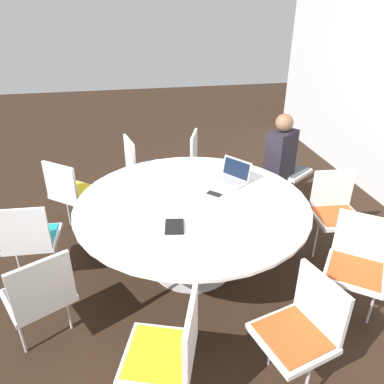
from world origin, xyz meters
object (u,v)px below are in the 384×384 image
at_px(chair_9, 336,208).
at_px(chair_4, 30,236).
at_px(person_0, 281,157).
at_px(chair_8, 357,260).
at_px(chair_0, 284,164).
at_px(laptop, 233,176).
at_px(chair_3, 71,190).
at_px(chair_5, 40,293).
at_px(chair_7, 302,326).
at_px(spiral_notebook, 174,226).
at_px(chair_1, 204,160).
at_px(cell_phone, 214,194).
at_px(handbag, 106,194).
at_px(chair_2, 141,164).
at_px(chair_6, 169,349).

bearing_deg(chair_9, chair_4, 3.18).
relative_size(chair_4, person_0, 0.72).
relative_size(chair_8, person_0, 0.72).
relative_size(chair_0, chair_9, 1.00).
xyz_separation_m(person_0, laptop, (0.51, -0.74, 0.06)).
relative_size(chair_3, chair_8, 1.00).
relative_size(chair_5, laptop, 2.19).
distance_m(chair_0, chair_7, 2.60).
xyz_separation_m(chair_0, chair_4, (1.06, -2.80, 0.00)).
bearing_deg(person_0, spiral_notebook, 5.18).
relative_size(chair_1, cell_phone, 5.92).
bearing_deg(chair_9, laptop, -17.92).
xyz_separation_m(chair_3, person_0, (-0.02, 2.38, 0.19)).
bearing_deg(chair_9, person_0, -72.46).
distance_m(chair_1, laptop, 1.06).
xyz_separation_m(laptop, cell_phone, (0.25, -0.25, -0.05)).
xyz_separation_m(chair_1, handbag, (-0.06, -1.26, -0.39)).
distance_m(chair_1, person_0, 0.98).
bearing_deg(chair_2, chair_5, -34.58).
distance_m(chair_0, chair_5, 3.16).
height_order(chair_2, chair_4, same).
height_order(chair_0, chair_1, same).
height_order(chair_0, chair_3, same).
xyz_separation_m(chair_0, chair_9, (1.10, 0.07, 0.00)).
bearing_deg(chair_3, chair_1, 57.35).
relative_size(chair_3, laptop, 2.19).
bearing_deg(chair_6, spiral_notebook, 8.49).
distance_m(chair_2, laptop, 1.37).
distance_m(chair_6, handbag, 2.87).
bearing_deg(chair_0, chair_2, -46.02).
bearing_deg(chair_5, handbag, 51.74).
height_order(chair_2, spiral_notebook, chair_2).
xyz_separation_m(chair_4, chair_7, (1.37, 1.89, 0.00)).
xyz_separation_m(chair_1, chair_9, (1.41, 1.02, 0.00)).
distance_m(chair_2, chair_8, 2.70).
height_order(spiral_notebook, cell_phone, spiral_notebook).
xyz_separation_m(chair_3, cell_phone, (0.74, 1.39, 0.20)).
xyz_separation_m(chair_2, chair_9, (1.42, 1.81, 0.00)).
bearing_deg(chair_7, laptop, -16.73).
distance_m(chair_0, handbag, 2.27).
bearing_deg(chair_4, cell_phone, 6.27).
distance_m(cell_phone, handbag, 1.81).
height_order(chair_1, chair_4, same).
relative_size(chair_0, chair_3, 1.00).
bearing_deg(spiral_notebook, chair_4, -108.15).
bearing_deg(chair_2, chair_0, 67.12).
bearing_deg(chair_5, chair_9, -13.41).
xyz_separation_m(chair_7, laptop, (-1.71, 0.03, 0.25)).
bearing_deg(spiral_notebook, chair_2, -174.75).
relative_size(chair_3, chair_9, 1.00).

